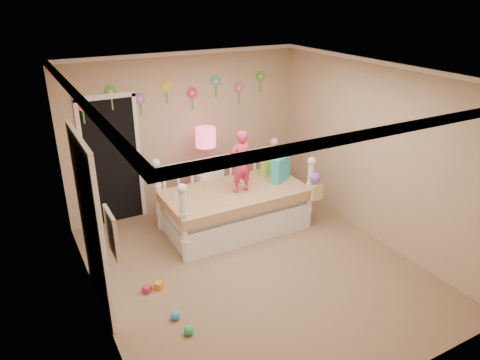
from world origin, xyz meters
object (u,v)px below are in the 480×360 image
table_lamp (206,143)px  nightstand (207,191)px  daybed (234,194)px  child (241,162)px

table_lamp → nightstand: bearing=90.0°
nightstand → table_lamp: table_lamp is taller
nightstand → table_lamp: bearing=-99.6°
daybed → child: size_ratio=2.29×
nightstand → child: bearing=-87.0°
daybed → table_lamp: (-0.13, 0.72, 0.63)m
child → nightstand: size_ratio=1.27×
nightstand → table_lamp: (0.00, -0.00, 0.85)m
nightstand → daybed: bearing=-89.4°
nightstand → table_lamp: 0.85m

